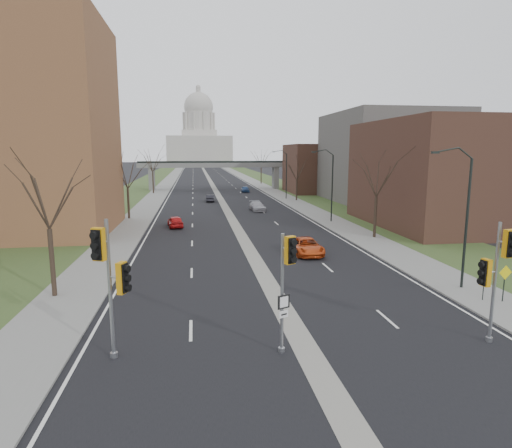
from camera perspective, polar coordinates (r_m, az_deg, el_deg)
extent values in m
plane|color=black|center=(20.18, 6.16, -15.41)|extent=(700.00, 700.00, 0.00)
cube|color=black|center=(167.97, -6.67, 6.66)|extent=(20.00, 600.00, 0.01)
cube|color=gray|center=(167.97, -6.67, 6.66)|extent=(1.20, 600.00, 0.02)
cube|color=gray|center=(168.73, -2.56, 6.74)|extent=(4.00, 600.00, 0.12)
cube|color=gray|center=(168.06, -10.79, 6.57)|extent=(4.00, 600.00, 0.12)
cube|color=#304921|center=(169.42, -0.53, 6.76)|extent=(8.00, 600.00, 0.10)
cube|color=#304921|center=(168.43, -12.84, 6.51)|extent=(8.00, 600.00, 0.10)
cube|color=#432A1F|center=(54.00, 24.00, 6.13)|extent=(16.00, 20.00, 12.00)
cube|color=#5D5A55|center=(76.97, 17.08, 8.45)|extent=(18.00, 22.00, 15.00)
cube|color=#432A1F|center=(91.72, 8.76, 7.32)|extent=(14.00, 14.00, 10.00)
cube|color=slate|center=(98.32, -13.73, 5.84)|extent=(1.20, 2.50, 5.00)
cube|color=slate|center=(99.64, 2.60, 6.15)|extent=(1.20, 2.50, 5.00)
cube|color=slate|center=(97.85, -5.54, 7.81)|extent=(34.00, 3.00, 1.00)
cube|color=black|center=(97.83, -5.55, 8.22)|extent=(34.00, 0.15, 0.50)
cube|color=beige|center=(337.72, -7.54, 9.80)|extent=(48.00, 42.00, 20.00)
cube|color=beige|center=(337.99, -7.59, 11.83)|extent=(26.00, 26.00, 5.00)
cylinder|color=beige|center=(338.47, -7.62, 13.35)|extent=(22.00, 22.00, 14.00)
sphere|color=beige|center=(339.38, -7.67, 15.21)|extent=(22.00, 22.00, 22.00)
cylinder|color=beige|center=(340.70, -7.71, 17.13)|extent=(3.60, 3.60, 4.50)
cylinder|color=black|center=(29.18, 26.25, -0.05)|extent=(0.16, 0.16, 8.00)
cube|color=black|center=(27.60, 22.94, 8.77)|extent=(0.45, 0.18, 0.14)
cylinder|color=black|center=(52.53, 10.11, 4.67)|extent=(0.16, 0.16, 8.00)
cube|color=black|center=(51.67, 7.80, 9.48)|extent=(0.45, 0.18, 0.14)
cylinder|color=black|center=(77.58, 4.07, 6.35)|extent=(0.16, 0.16, 8.00)
cube|color=black|center=(77.00, 2.41, 9.58)|extent=(0.45, 0.18, 0.14)
cylinder|color=#382B21|center=(27.75, -25.53, -4.67)|extent=(0.28, 0.28, 4.00)
cylinder|color=#382B21|center=(56.68, -16.64, 2.61)|extent=(0.28, 0.28, 3.75)
cylinder|color=#382B21|center=(90.29, -13.56, 5.38)|extent=(0.28, 0.28, 4.25)
cylinder|color=#382B21|center=(43.91, 15.60, 0.89)|extent=(0.28, 0.28, 4.00)
cylinder|color=#382B21|center=(75.10, 5.43, 4.50)|extent=(0.28, 0.28, 3.50)
cylinder|color=#382B21|center=(114.24, 0.69, 6.48)|extent=(0.28, 0.28, 4.25)
cylinder|color=gray|center=(18.62, -18.86, -8.35)|extent=(0.16, 0.16, 5.88)
cylinder|color=gray|center=(19.65, -18.40, -16.23)|extent=(0.32, 0.32, 0.23)
cube|color=#CB860B|center=(17.66, -20.23, -2.55)|extent=(0.61, 0.60, 1.30)
cube|color=#CB860B|center=(18.15, -17.46, -6.86)|extent=(0.60, 0.61, 1.30)
cylinder|color=gray|center=(18.26, 3.50, -9.32)|extent=(0.14, 0.14, 5.20)
cylinder|color=gray|center=(19.22, 3.42, -16.38)|extent=(0.28, 0.28, 0.20)
cube|color=#CB860B|center=(17.33, 4.55, -3.49)|extent=(0.55, 0.54, 1.15)
cube|color=black|center=(18.36, 3.49, -10.20)|extent=(0.56, 0.29, 0.60)
cube|color=silver|center=(18.55, 3.47, -11.80)|extent=(0.43, 0.22, 0.30)
cylinder|color=gray|center=(21.89, 29.20, -6.90)|extent=(0.15, 0.15, 5.51)
cylinder|color=gray|center=(22.73, 28.64, -13.34)|extent=(0.30, 0.30, 0.21)
cube|color=#CB860B|center=(21.11, 30.63, -2.27)|extent=(0.50, 0.48, 1.22)
cube|color=#CB860B|center=(21.39, 28.30, -5.72)|extent=(0.48, 0.50, 1.22)
cylinder|color=black|center=(27.86, 28.11, -6.99)|extent=(0.05, 0.05, 1.96)
cube|color=silver|center=(27.61, 28.27, -5.04)|extent=(0.49, 0.11, 0.62)
cylinder|color=black|center=(28.16, 30.13, -7.26)|extent=(0.06, 0.06, 1.70)
cube|color=yellow|center=(27.95, 30.28, -5.59)|extent=(0.83, 0.12, 0.83)
imported|color=red|center=(49.60, -10.71, 0.34)|extent=(2.10, 4.08, 1.33)
imported|color=black|center=(74.21, -6.13, 3.45)|extent=(1.47, 3.77, 1.22)
imported|color=#C54415|center=(36.22, 6.71, -2.94)|extent=(2.26, 4.90, 1.36)
imported|color=#9F9DA4|center=(62.45, 0.17, 2.39)|extent=(2.13, 4.64, 1.32)
imported|color=navy|center=(91.18, -1.45, 4.67)|extent=(1.53, 3.77, 1.28)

